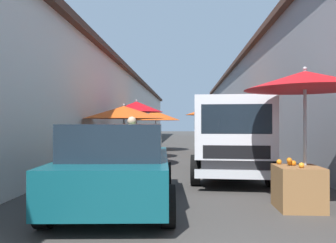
# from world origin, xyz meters

# --- Properties ---
(ground) EXTENTS (90.00, 90.00, 0.00)m
(ground) POSITION_xyz_m (13.50, 0.00, 0.00)
(ground) COLOR #3D3A38
(building_left_whitewash) EXTENTS (49.80, 7.50, 4.59)m
(building_left_whitewash) POSITION_xyz_m (15.75, 6.82, 2.30)
(building_left_whitewash) COLOR silver
(building_left_whitewash) RESTS_ON ground
(building_right_concrete) EXTENTS (49.80, 7.50, 5.47)m
(building_right_concrete) POSITION_xyz_m (15.75, -6.82, 2.74)
(building_right_concrete) COLOR gray
(building_right_concrete) RESTS_ON ground
(fruit_stall_near_left) EXTENTS (2.73, 2.73, 2.13)m
(fruit_stall_near_left) POSITION_xyz_m (9.49, 2.05, 1.63)
(fruit_stall_near_left) COLOR #9E9EA3
(fruit_stall_near_left) RESTS_ON ground
(fruit_stall_near_right) EXTENTS (2.63, 2.63, 2.20)m
(fruit_stall_near_right) POSITION_xyz_m (15.77, 1.62, 1.72)
(fruit_stall_near_right) COLOR #9E9EA3
(fruit_stall_near_right) RESTS_ON ground
(fruit_stall_far_left) EXTENTS (2.61, 2.61, 2.36)m
(fruit_stall_far_left) POSITION_xyz_m (13.73, -1.30, 1.84)
(fruit_stall_far_left) COLOR #9E9EA3
(fruit_stall_far_left) RESTS_ON ground
(fruit_stall_far_right) EXTENTS (2.18, 2.18, 2.44)m
(fruit_stall_far_right) POSITION_xyz_m (11.72, 2.04, 1.79)
(fruit_stall_far_right) COLOR #9E9EA3
(fruit_stall_far_right) RESTS_ON ground
(fruit_stall_mid_lane) EXTENTS (2.10, 2.10, 2.46)m
(fruit_stall_mid_lane) POSITION_xyz_m (4.42, -2.06, 1.82)
(fruit_stall_mid_lane) COLOR #9E9EA3
(fruit_stall_mid_lane) RESTS_ON ground
(hatchback_car) EXTENTS (4.02, 2.15, 1.45)m
(hatchback_car) POSITION_xyz_m (4.45, 1.18, 0.74)
(hatchback_car) COLOR #0F4C56
(hatchback_car) RESTS_ON ground
(delivery_truck) EXTENTS (5.01, 2.17, 2.08)m
(delivery_truck) POSITION_xyz_m (6.98, -1.16, 1.04)
(delivery_truck) COLOR black
(delivery_truck) RESTS_ON ground
(vendor_by_crates) EXTENTS (0.56, 0.43, 1.63)m
(vendor_by_crates) POSITION_xyz_m (6.62, 1.32, 0.94)
(vendor_by_crates) COLOR #665B4C
(vendor_by_crates) RESTS_ON ground
(plastic_stool) EXTENTS (0.30, 0.30, 0.43)m
(plastic_stool) POSITION_xyz_m (7.62, 2.12, 0.33)
(plastic_stool) COLOR #194CB2
(plastic_stool) RESTS_ON ground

